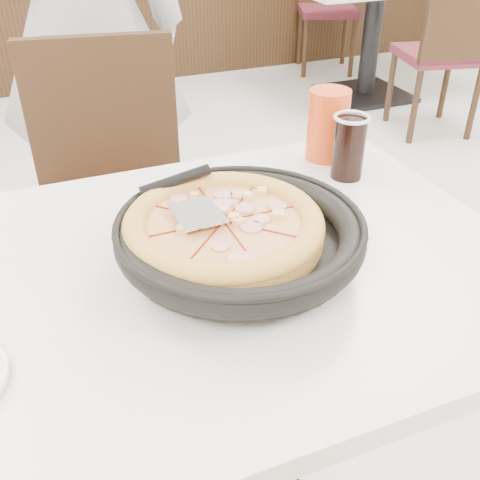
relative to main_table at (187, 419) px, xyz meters
name	(u,v)px	position (x,y,z in m)	size (l,w,h in m)	color
wainscot_back	(79,7)	(0.33, 3.45, 0.18)	(5.90, 0.03, 1.10)	black
main_table	(187,419)	(0.00, 0.00, 0.00)	(1.20, 0.80, 0.75)	silver
chair_far	(116,225)	(0.00, 0.64, 0.10)	(0.42, 0.42, 0.95)	black
trivet	(216,250)	(0.07, 0.00, 0.39)	(0.12, 0.12, 0.04)	black
pizza_pan	(240,244)	(0.11, -0.03, 0.42)	(0.38, 0.38, 0.01)	black
pizza	(224,232)	(0.08, -0.01, 0.44)	(0.33, 0.33, 0.02)	#BE9047
pizza_server	(197,213)	(0.05, 0.01, 0.47)	(0.07, 0.09, 0.00)	silver
cola_glass	(349,149)	(0.45, 0.19, 0.44)	(0.07, 0.07, 0.13)	black
red_cup	(328,125)	(0.45, 0.30, 0.45)	(0.09, 0.09, 0.16)	red
diner_person	(83,23)	(0.06, 1.19, 0.53)	(0.66, 0.44, 1.82)	#A7A8AB
bg_table_right	(371,41)	(2.10, 2.52, 0.00)	(1.20, 0.80, 0.75)	silver
bg_chair_right_near	(439,50)	(2.09, 1.85, 0.10)	(0.42, 0.42, 0.95)	black
bg_chair_right_far	(328,7)	(2.13, 3.18, 0.10)	(0.42, 0.42, 0.95)	black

